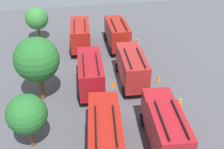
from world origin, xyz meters
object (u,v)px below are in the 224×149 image
Objects in this scene: fire_truck_0 at (165,126)px; fire_truck_5 at (80,34)px; traffic_cone_0 at (113,83)px; traffic_cone_2 at (138,45)px; tree_0 at (27,114)px; tree_1 at (37,60)px; firefighter_2 at (137,45)px; fire_truck_4 at (90,72)px; firefighter_0 at (179,105)px; fire_truck_2 at (117,33)px; fire_truck_1 at (132,66)px; fire_truck_3 at (105,131)px; tree_2 at (37,19)px; traffic_cone_1 at (159,78)px.

fire_truck_0 is 1.00× the size of fire_truck_5.
traffic_cone_2 is at bearing -31.04° from traffic_cone_0.
traffic_cone_0 is (7.26, -8.23, -3.00)m from tree_0.
traffic_cone_0 is at bearing -84.33° from tree_1.
fire_truck_0 is 4.13× the size of firefighter_2.
fire_truck_4 is 9.67m from firefighter_0.
fire_truck_2 reaches higher than traffic_cone_2.
tree_0 reaches higher than fire_truck_1.
fire_truck_3 is (-9.30, 4.50, 0.00)m from fire_truck_1.
fire_truck_4 is 3.02m from traffic_cone_0.
tree_0 reaches higher than fire_truck_5.
traffic_cone_0 is 1.28× the size of traffic_cone_2.
firefighter_2 is at bearing -16.40° from fire_truck_3.
fire_truck_3 is 6.25m from tree_0.
fire_truck_3 is 23.48m from tree_2.
tree_0 reaches higher than traffic_cone_1.
fire_truck_4 reaches higher than firefighter_2.
tree_0 is at bearing 144.58° from fire_truck_4.
firefighter_2 is (-1.82, -2.35, -1.14)m from fire_truck_2.
fire_truck_1 is at bearing -19.13° from fire_truck_3.
fire_truck_0 is at bearing -54.52° from firefighter_2.
tree_2 is at bearing -162.18° from firefighter_2.
fire_truck_5 is (18.92, 0.28, 0.00)m from fire_truck_3.
tree_2 is (22.66, 6.03, 1.20)m from fire_truck_3.
firefighter_0 is 2.80× the size of traffic_cone_2.
fire_truck_3 is at bearing -106.29° from tree_0.
fire_truck_4 is (8.88, 0.09, 0.00)m from fire_truck_3.
traffic_cone_0 is at bearing -148.52° from tree_2.
fire_truck_3 is 19.38m from traffic_cone_2.
fire_truck_0 reaches higher than firefighter_0.
fire_truck_3 is at bearing -174.89° from fire_truck_5.
fire_truck_0 is 18.28m from traffic_cone_2.
fire_truck_4 is 12.60× the size of traffic_cone_2.
fire_truck_0 and fire_truck_1 have the same top height.
traffic_cone_2 is (9.50, -12.84, -4.28)m from tree_1.
fire_truck_5 is (9.62, 4.78, 0.00)m from fire_truck_1.
tree_0 reaches higher than fire_truck_3.
tree_2 reaches higher than firefighter_0.
fire_truck_4 is at bearing -82.73° from tree_1.
tree_0 reaches higher than firefighter_0.
fire_truck_3 is 1.01× the size of fire_truck_5.
tree_2 reaches higher than fire_truck_4.
tree_2 is at bearing 41.32° from fire_truck_1.
fire_truck_0 is 4.83m from firefighter_0.
tree_0 is 6.65m from tree_1.
traffic_cone_0 is at bearing 20.02° from fire_truck_0.
fire_truck_5 is 4.51× the size of firefighter_0.
fire_truck_5 reaches higher than firefighter_0.
tree_0 is 6.74× the size of traffic_cone_0.
fire_truck_5 is at bearing 7.54° from fire_truck_3.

